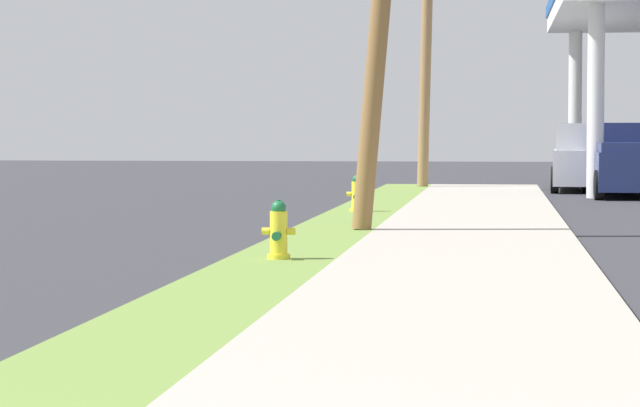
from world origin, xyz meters
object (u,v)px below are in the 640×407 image
(fire_hydrant_second, at_px, (279,233))
(truck_silver_on_apron, at_px, (588,160))
(utility_pole_background, at_px, (426,47))
(fire_hydrant_third, at_px, (357,195))
(truck_navy_at_forecourt, at_px, (628,162))

(fire_hydrant_second, distance_m, truck_silver_on_apron, 25.13)
(truck_silver_on_apron, bearing_deg, utility_pole_background, -176.39)
(fire_hydrant_third, bearing_deg, truck_navy_at_forecourt, 58.44)
(truck_navy_at_forecourt, relative_size, truck_silver_on_apron, 0.99)
(truck_navy_at_forecourt, bearing_deg, truck_silver_on_apron, 102.99)
(utility_pole_background, bearing_deg, truck_navy_at_forecourt, -30.27)
(truck_navy_at_forecourt, bearing_deg, utility_pole_background, 149.73)
(fire_hydrant_third, xyz_separation_m, utility_pole_background, (0.69, 13.47, 3.78))
(utility_pole_background, height_order, truck_navy_at_forecourt, utility_pole_background)
(fire_hydrant_second, distance_m, utility_pole_background, 24.54)
(utility_pole_background, bearing_deg, fire_hydrant_second, -91.42)
(fire_hydrant_third, height_order, truck_navy_at_forecourt, truck_navy_at_forecourt)
(fire_hydrant_second, height_order, fire_hydrant_third, same)
(fire_hydrant_second, relative_size, fire_hydrant_third, 1.00)
(fire_hydrant_second, bearing_deg, fire_hydrant_third, 90.47)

